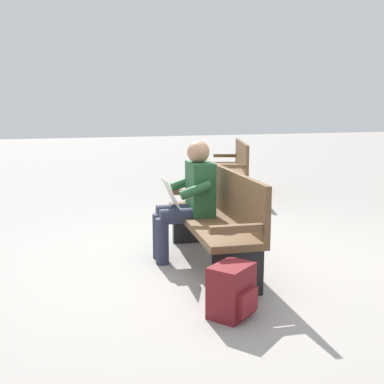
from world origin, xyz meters
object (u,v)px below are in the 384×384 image
object	(u,v)px
bench_far	(233,167)
person_seated	(189,197)
backpack	(232,291)
bench_near	(218,218)

from	to	relation	value
bench_far	person_seated	bearing A→B (deg)	168.55
person_seated	backpack	world-z (taller)	person_seated
bench_far	backpack	bearing A→B (deg)	174.98
backpack	bench_far	world-z (taller)	bench_far
person_seated	backpack	xyz separation A→B (m)	(-1.36, 0.12, -0.44)
person_seated	backpack	size ratio (longest dim) A/B	2.92
person_seated	backpack	bearing A→B (deg)	-179.30
person_seated	bench_far	size ratio (longest dim) A/B	0.63
bench_near	person_seated	world-z (taller)	person_seated
bench_near	bench_far	world-z (taller)	same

